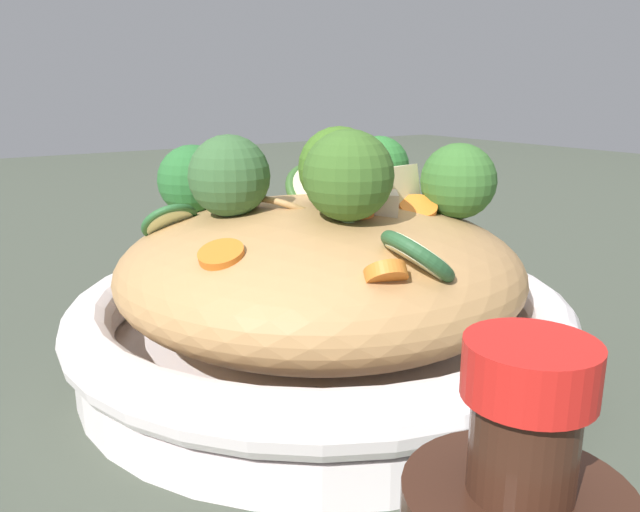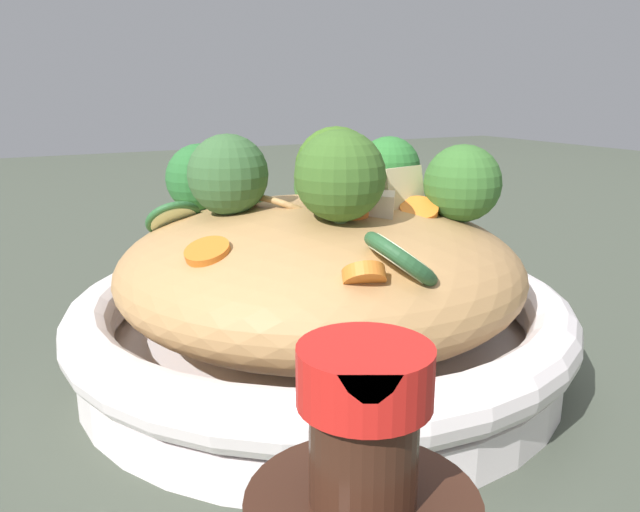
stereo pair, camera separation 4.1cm
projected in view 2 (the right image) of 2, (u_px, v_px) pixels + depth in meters
ground_plane at (320, 367)px, 0.43m from camera, size 3.00×3.00×0.00m
serving_bowl at (320, 327)px, 0.42m from camera, size 0.32×0.32×0.06m
noodle_heap at (320, 269)px, 0.41m from camera, size 0.26×0.26×0.09m
broccoli_florets at (318, 177)px, 0.40m from camera, size 0.18×0.20×0.07m
carrot_coins at (354, 226)px, 0.37m from camera, size 0.15×0.18×0.03m
zucchini_slices at (297, 210)px, 0.40m from camera, size 0.20×0.16×0.05m
chicken_chunks at (372, 194)px, 0.42m from camera, size 0.12×0.09×0.04m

